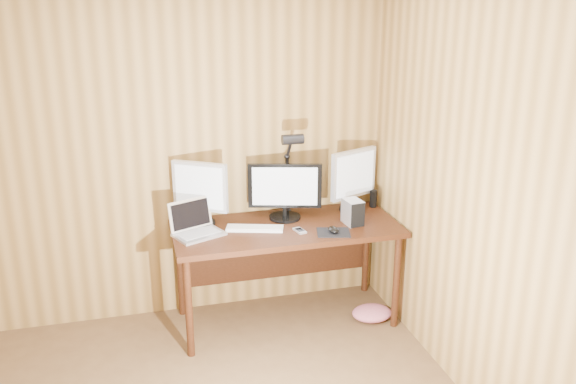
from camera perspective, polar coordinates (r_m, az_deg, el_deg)
name	(u,v)px	position (r m, az deg, el deg)	size (l,w,h in m)	color
room_shell	(166,275)	(2.51, -11.35, -7.66)	(4.00, 4.00, 4.00)	brown
desk	(284,238)	(4.44, -0.41, -4.33)	(1.60, 0.70, 0.75)	#35180B
monitor_center	(285,191)	(4.40, -0.30, 0.14)	(0.52, 0.23, 0.42)	black
monitor_left	(200,191)	(4.32, -8.21, 0.08)	(0.36, 0.25, 0.46)	black
monitor_right	(353,178)	(4.58, 6.15, 1.30)	(0.40, 0.20, 0.47)	black
laptop	(195,226)	(4.22, -8.67, -3.15)	(0.39, 0.35, 0.23)	silver
keyboard	(255,228)	(4.27, -3.13, -3.40)	(0.41, 0.23, 0.02)	white
mousepad	(333,232)	(4.22, 4.27, -3.79)	(0.22, 0.18, 0.00)	black
mouse	(333,230)	(4.21, 4.27, -3.53)	(0.07, 0.11, 0.04)	black
hard_drive	(353,212)	(4.36, 6.09, -1.88)	(0.13, 0.17, 0.18)	silver
phone	(300,231)	(4.23, 1.10, -3.63)	(0.08, 0.12, 0.02)	silver
speaker	(373,199)	(4.73, 7.98, -0.62)	(0.06, 0.06, 0.13)	black
desk_lamp	(290,161)	(4.40, 0.19, 2.88)	(0.15, 0.22, 0.67)	black
fabric_pile	(372,313)	(4.68, 7.85, -11.16)	(0.30, 0.25, 0.10)	#CB6272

